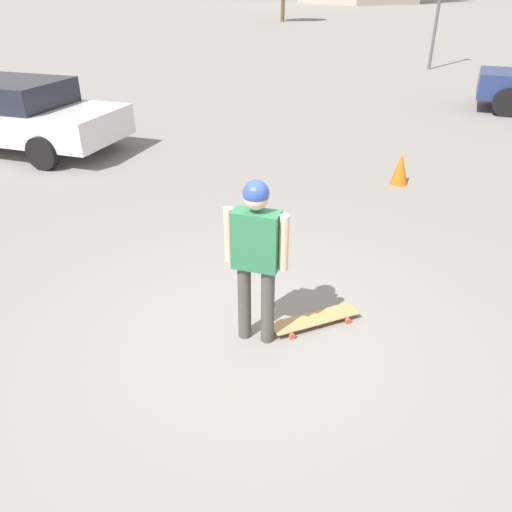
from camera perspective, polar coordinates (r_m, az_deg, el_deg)
ground_plane at (r=5.05m, az=0.00°, el=-9.28°), size 220.00×220.00×0.00m
person at (r=4.50m, az=0.00°, el=0.91°), size 0.46×0.45×1.66m
skateboard at (r=5.23m, az=6.74°, el=-7.15°), size 0.35×0.97×0.07m
car_parked_near at (r=11.76m, az=-26.15°, el=14.38°), size 4.68×4.52×1.40m
traffic_cone at (r=9.10m, az=16.17°, el=9.56°), size 0.30×0.30×0.55m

